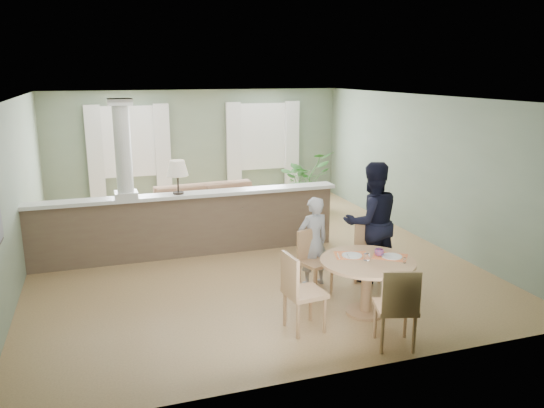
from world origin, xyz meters
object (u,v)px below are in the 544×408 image
object	(u,v)px
houseplant	(305,180)
man_person	(371,222)
dining_table	(368,271)
chair_side	(299,289)
chair_far_man	(371,250)
chair_near	(397,305)
sofa	(209,205)
chair_far_boy	(313,257)
child_person	(313,241)

from	to	relation	value
houseplant	man_person	distance (m)	4.37
dining_table	chair_side	world-z (taller)	chair_side
houseplant	chair_far_man	distance (m)	4.60
chair_near	sofa	bearing A→B (deg)	-63.83
houseplant	dining_table	distance (m)	5.50
sofa	man_person	xyz separation A→B (m)	(1.70, -3.78, 0.51)
chair_far_boy	chair_near	bearing A→B (deg)	-101.31
chair_far_man	man_person	distance (m)	0.44
houseplant	chair_side	world-z (taller)	houseplant
chair_far_boy	chair_side	world-z (taller)	chair_side
dining_table	chair_near	size ratio (longest dim) A/B	1.24
chair_far_boy	man_person	size ratio (longest dim) A/B	0.49
houseplant	chair_near	xyz separation A→B (m)	(-1.38, -6.30, -0.13)
chair_side	dining_table	bearing A→B (deg)	-86.13
dining_table	man_person	xyz separation A→B (m)	(0.61, 1.04, 0.32)
chair_side	chair_far_man	bearing A→B (deg)	-62.60
chair_near	man_person	bearing A→B (deg)	-93.63
chair_far_man	chair_side	world-z (taller)	chair_far_man
chair_far_boy	dining_table	bearing A→B (deg)	-87.16
chair_far_man	man_person	bearing A→B (deg)	74.13
chair_far_man	houseplant	bearing A→B (deg)	91.25
chair_near	chair_side	world-z (taller)	chair_side
dining_table	houseplant	bearing A→B (deg)	76.79
chair_near	chair_side	bearing A→B (deg)	-23.96
dining_table	man_person	world-z (taller)	man_person
houseplant	man_person	xyz separation A→B (m)	(-0.65, -4.31, 0.24)
dining_table	chair_near	xyz separation A→B (m)	(-0.12, -0.94, -0.05)
dining_table	chair_far_boy	bearing A→B (deg)	111.79
dining_table	chair_near	distance (m)	0.95
chair_far_man	child_person	bearing A→B (deg)	169.79
chair_far_man	chair_near	size ratio (longest dim) A/B	1.01
chair_side	man_person	distance (m)	2.06
dining_table	chair_far_man	bearing A→B (deg)	58.87
child_person	sofa	bearing A→B (deg)	-86.01
chair_far_boy	child_person	xyz separation A→B (m)	(0.08, 0.18, 0.18)
sofa	chair_far_man	xyz separation A→B (m)	(1.59, -4.00, 0.15)
chair_side	man_person	world-z (taller)	man_person
sofa	houseplant	distance (m)	2.43
chair_near	chair_far_man	bearing A→B (deg)	-92.79
chair_side	child_person	size ratio (longest dim) A/B	0.74
chair_far_boy	chair_near	size ratio (longest dim) A/B	0.91
houseplant	chair_near	size ratio (longest dim) A/B	1.36
chair_near	man_person	world-z (taller)	man_person
sofa	chair_far_boy	size ratio (longest dim) A/B	3.06
child_person	chair_side	bearing A→B (deg)	52.63
houseplant	chair_far_man	xyz separation A→B (m)	(-0.76, -4.53, -0.12)
man_person	chair_side	bearing A→B (deg)	37.90
chair_far_man	chair_near	world-z (taller)	chair_far_man
chair_far_man	man_person	xyz separation A→B (m)	(0.11, 0.22, 0.36)
child_person	chair_near	bearing A→B (deg)	86.52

